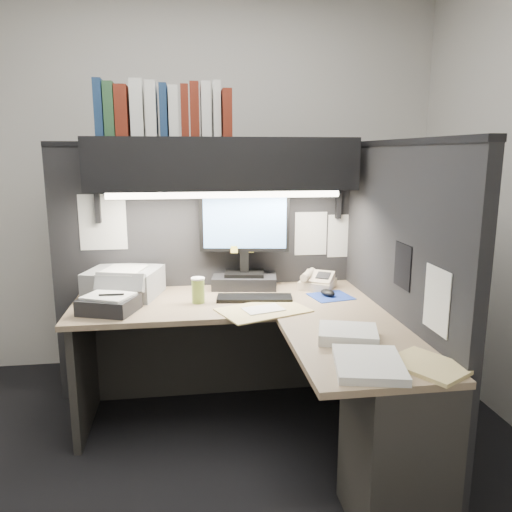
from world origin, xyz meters
name	(u,v)px	position (x,y,z in m)	size (l,w,h in m)	color
floor	(214,474)	(0.00, 0.00, 0.00)	(3.50, 3.50, 0.00)	black
wall_back	(198,182)	(0.00, 1.50, 1.35)	(3.50, 0.04, 2.70)	silver
wall_front	(257,298)	(0.00, -1.50, 1.35)	(3.50, 0.04, 2.70)	silver
partition_back	(208,273)	(0.03, 0.93, 0.80)	(1.90, 0.06, 1.60)	black
partition_right	(395,301)	(0.98, 0.18, 0.80)	(0.06, 1.50, 1.60)	black
desk	(299,386)	(0.43, 0.00, 0.44)	(1.70, 1.53, 0.73)	#947A5E
overhead_shelf	(223,164)	(0.12, 0.75, 1.50)	(1.55, 0.34, 0.30)	black
task_light_tube	(225,195)	(0.12, 0.61, 1.33)	(0.04, 0.04, 1.32)	white
monitor	(244,250)	(0.26, 0.82, 0.97)	(0.55, 0.30, 0.60)	black
keyboard	(255,298)	(0.28, 0.53, 0.74)	(0.43, 0.14, 0.02)	black
mousepad	(331,296)	(0.74, 0.53, 0.73)	(0.23, 0.21, 0.00)	#1B3598
mouse	(328,293)	(0.72, 0.54, 0.75)	(0.06, 0.10, 0.04)	black
telephone	(318,282)	(0.71, 0.73, 0.77)	(0.20, 0.21, 0.08)	beige
coffee_cup	(198,291)	(-0.04, 0.52, 0.80)	(0.07, 0.07, 0.14)	#97A943
printer	(124,282)	(-0.47, 0.73, 0.81)	(0.40, 0.34, 0.16)	#95979A
notebook_stack	(109,304)	(-0.52, 0.42, 0.77)	(0.28, 0.23, 0.08)	black
open_folder	(263,310)	(0.30, 0.32, 0.73)	(0.46, 0.30, 0.01)	#D1BB75
paper_stack_a	(348,334)	(0.61, -0.15, 0.76)	(0.26, 0.22, 0.05)	white
paper_stack_b	(369,364)	(0.60, -0.45, 0.75)	(0.26, 0.33, 0.03)	white
manila_stack	(429,365)	(0.84, -0.48, 0.74)	(0.23, 0.29, 0.02)	#D1BB75
binder_row	(163,111)	(-0.21, 0.75, 1.79)	(0.74, 0.25, 0.31)	navy
pinned_papers	(278,243)	(0.42, 0.56, 1.05)	(1.76, 1.31, 0.51)	white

